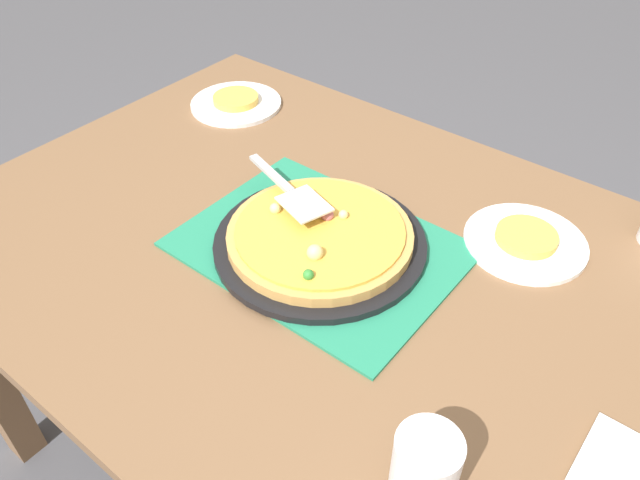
{
  "coord_description": "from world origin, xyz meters",
  "views": [
    {
      "loc": [
        0.52,
        -0.65,
        1.49
      ],
      "look_at": [
        0.0,
        0.0,
        0.77
      ],
      "focal_mm": 34.63,
      "sensor_mm": 36.0,
      "label": 1
    }
  ],
  "objects_px": {
    "cup_near": "(424,472)",
    "pizza_server": "(290,191)",
    "served_slice_right": "(527,237)",
    "served_slice_left": "(236,99)",
    "plate_near_left": "(236,104)",
    "pizza_pan": "(320,243)",
    "plate_far_right": "(525,242)",
    "napkin_stack": "(629,474)",
    "pizza": "(320,234)"
  },
  "relations": [
    {
      "from": "plate_near_left",
      "to": "plate_far_right",
      "type": "relative_size",
      "value": 1.0
    },
    {
      "from": "cup_near",
      "to": "napkin_stack",
      "type": "distance_m",
      "value": 0.27
    },
    {
      "from": "served_slice_right",
      "to": "napkin_stack",
      "type": "bearing_deg",
      "value": -49.44
    },
    {
      "from": "pizza",
      "to": "plate_near_left",
      "type": "relative_size",
      "value": 1.5
    },
    {
      "from": "pizza_pan",
      "to": "plate_near_left",
      "type": "bearing_deg",
      "value": 149.65
    },
    {
      "from": "plate_far_right",
      "to": "pizza_server",
      "type": "relative_size",
      "value": 0.95
    },
    {
      "from": "plate_near_left",
      "to": "served_slice_left",
      "type": "relative_size",
      "value": 2.0
    },
    {
      "from": "pizza_server",
      "to": "cup_near",
      "type": "bearing_deg",
      "value": -33.52
    },
    {
      "from": "plate_far_right",
      "to": "pizza_server",
      "type": "distance_m",
      "value": 0.44
    },
    {
      "from": "plate_far_right",
      "to": "napkin_stack",
      "type": "xyz_separation_m",
      "value": [
        0.29,
        -0.34,
        0.0
      ]
    },
    {
      "from": "pizza_pan",
      "to": "served_slice_left",
      "type": "bearing_deg",
      "value": 149.65
    },
    {
      "from": "cup_near",
      "to": "pizza_server",
      "type": "xyz_separation_m",
      "value": [
        -0.48,
        0.32,
        0.01
      ]
    },
    {
      "from": "plate_near_left",
      "to": "pizza_server",
      "type": "distance_m",
      "value": 0.48
    },
    {
      "from": "plate_far_right",
      "to": "plate_near_left",
      "type": "bearing_deg",
      "value": 176.54
    },
    {
      "from": "plate_far_right",
      "to": "napkin_stack",
      "type": "relative_size",
      "value": 1.83
    },
    {
      "from": "pizza_pan",
      "to": "napkin_stack",
      "type": "bearing_deg",
      "value": -9.94
    },
    {
      "from": "pizza_pan",
      "to": "plate_near_left",
      "type": "relative_size",
      "value": 1.73
    },
    {
      "from": "cup_near",
      "to": "pizza_server",
      "type": "distance_m",
      "value": 0.57
    },
    {
      "from": "pizza",
      "to": "plate_far_right",
      "type": "distance_m",
      "value": 0.37
    },
    {
      "from": "plate_far_right",
      "to": "served_slice_left",
      "type": "bearing_deg",
      "value": 176.54
    },
    {
      "from": "cup_near",
      "to": "napkin_stack",
      "type": "relative_size",
      "value": 1.0
    },
    {
      "from": "served_slice_left",
      "to": "served_slice_right",
      "type": "height_order",
      "value": "same"
    },
    {
      "from": "plate_far_right",
      "to": "served_slice_right",
      "type": "relative_size",
      "value": 2.0
    },
    {
      "from": "napkin_stack",
      "to": "cup_near",
      "type": "bearing_deg",
      "value": -136.12
    },
    {
      "from": "served_slice_right",
      "to": "pizza_pan",
      "type": "bearing_deg",
      "value": -139.83
    },
    {
      "from": "pizza",
      "to": "plate_far_right",
      "type": "height_order",
      "value": "pizza"
    },
    {
      "from": "pizza",
      "to": "napkin_stack",
      "type": "distance_m",
      "value": 0.58
    },
    {
      "from": "plate_far_right",
      "to": "served_slice_left",
      "type": "xyz_separation_m",
      "value": [
        -0.77,
        0.05,
        0.01
      ]
    },
    {
      "from": "served_slice_right",
      "to": "served_slice_left",
      "type": "bearing_deg",
      "value": 176.54
    },
    {
      "from": "pizza_pan",
      "to": "served_slice_right",
      "type": "height_order",
      "value": "served_slice_right"
    },
    {
      "from": "served_slice_left",
      "to": "pizza_server",
      "type": "height_order",
      "value": "pizza_server"
    },
    {
      "from": "pizza_server",
      "to": "napkin_stack",
      "type": "distance_m",
      "value": 0.68
    },
    {
      "from": "pizza",
      "to": "served_slice_right",
      "type": "bearing_deg",
      "value": 40.18
    },
    {
      "from": "plate_near_left",
      "to": "pizza_server",
      "type": "xyz_separation_m",
      "value": [
        0.4,
        -0.26,
        0.06
      ]
    },
    {
      "from": "plate_far_right",
      "to": "napkin_stack",
      "type": "bearing_deg",
      "value": -49.44
    },
    {
      "from": "pizza",
      "to": "served_slice_left",
      "type": "distance_m",
      "value": 0.57
    },
    {
      "from": "pizza",
      "to": "plate_far_right",
      "type": "xyz_separation_m",
      "value": [
        0.28,
        0.24,
        -0.03
      ]
    },
    {
      "from": "plate_far_right",
      "to": "pizza",
      "type": "bearing_deg",
      "value": -139.82
    },
    {
      "from": "pizza_pan",
      "to": "served_slice_left",
      "type": "relative_size",
      "value": 3.45
    },
    {
      "from": "pizza",
      "to": "served_slice_right",
      "type": "height_order",
      "value": "pizza"
    },
    {
      "from": "pizza",
      "to": "plate_near_left",
      "type": "bearing_deg",
      "value": 149.6
    },
    {
      "from": "pizza",
      "to": "served_slice_left",
      "type": "bearing_deg",
      "value": 149.6
    },
    {
      "from": "cup_near",
      "to": "napkin_stack",
      "type": "height_order",
      "value": "cup_near"
    },
    {
      "from": "pizza_pan",
      "to": "served_slice_left",
      "type": "distance_m",
      "value": 0.57
    },
    {
      "from": "served_slice_left",
      "to": "cup_near",
      "type": "height_order",
      "value": "cup_near"
    },
    {
      "from": "pizza",
      "to": "served_slice_right",
      "type": "xyz_separation_m",
      "value": [
        0.28,
        0.24,
        -0.02
      ]
    },
    {
      "from": "pizza_pan",
      "to": "served_slice_right",
      "type": "relative_size",
      "value": 3.45
    },
    {
      "from": "napkin_stack",
      "to": "pizza",
      "type": "bearing_deg",
      "value": 170.1
    },
    {
      "from": "served_slice_left",
      "to": "cup_near",
      "type": "distance_m",
      "value": 1.04
    },
    {
      "from": "plate_far_right",
      "to": "served_slice_right",
      "type": "bearing_deg",
      "value": 0.0
    }
  ]
}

